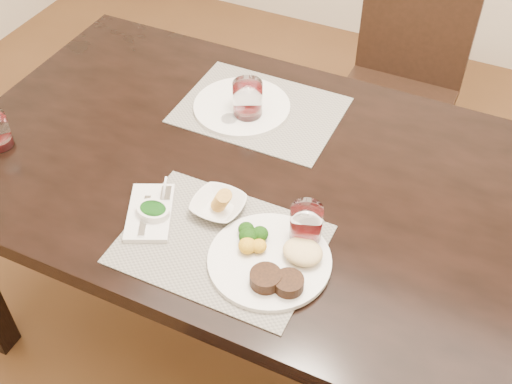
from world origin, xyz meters
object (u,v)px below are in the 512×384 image
at_px(chair_far, 402,78).
at_px(far_plate, 242,107).
at_px(dinner_plate, 274,260).
at_px(steak_knife, 297,263).
at_px(wine_glass_near, 306,227).
at_px(cracker_bowl, 218,205).

bearing_deg(chair_far, far_plate, -113.64).
height_order(chair_far, far_plate, chair_far).
xyz_separation_m(dinner_plate, steak_knife, (0.05, 0.02, -0.01)).
relative_size(dinner_plate, far_plate, 1.00).
bearing_deg(steak_knife, chair_far, 93.12).
relative_size(chair_far, wine_glass_near, 8.60).
xyz_separation_m(cracker_bowl, wine_glass_near, (0.23, 0.00, 0.03)).
height_order(steak_knife, cracker_bowl, cracker_bowl).
bearing_deg(far_plate, wine_glass_near, -47.59).
distance_m(wine_glass_near, far_plate, 0.54).
height_order(dinner_plate, cracker_bowl, cracker_bowl).
bearing_deg(far_plate, steak_knife, -51.72).
height_order(dinner_plate, steak_knife, dinner_plate).
distance_m(chair_far, far_plate, 0.83).
relative_size(dinner_plate, wine_glass_near, 2.72).
bearing_deg(steak_knife, dinner_plate, -151.21).
relative_size(wine_glass_near, far_plate, 0.37).
bearing_deg(steak_knife, far_plate, 128.73).
distance_m(dinner_plate, far_plate, 0.59).
distance_m(cracker_bowl, far_plate, 0.42).
bearing_deg(cracker_bowl, steak_knife, -17.23).
height_order(wine_glass_near, far_plate, wine_glass_near).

